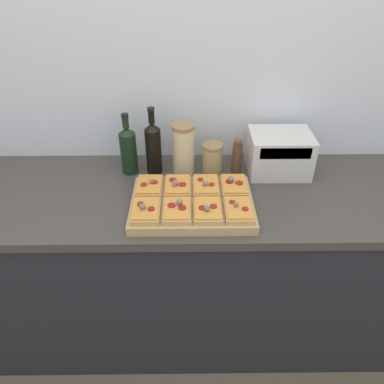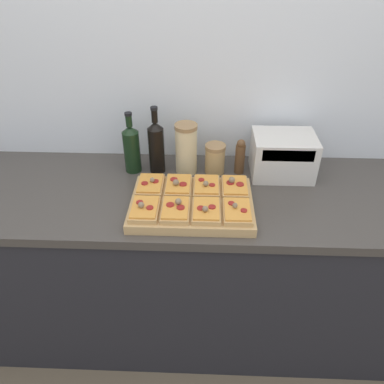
% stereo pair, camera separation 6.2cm
% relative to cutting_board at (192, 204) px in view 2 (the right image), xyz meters
% --- Properties ---
extents(ground_plane, '(12.00, 12.00, 0.00)m').
position_rel_cutting_board_xyz_m(ground_plane, '(0.03, -0.20, -0.93)').
color(ground_plane, brown).
extents(wall_back, '(6.00, 0.06, 2.50)m').
position_rel_cutting_board_xyz_m(wall_back, '(0.03, 0.47, 0.32)').
color(wall_back, silver).
rests_on(wall_back, ground_plane).
extents(kitchen_counter, '(2.63, 0.67, 0.91)m').
position_rel_cutting_board_xyz_m(kitchen_counter, '(0.03, 0.12, -0.47)').
color(kitchen_counter, '#232328').
rests_on(kitchen_counter, ground_plane).
extents(cutting_board, '(0.50, 0.35, 0.04)m').
position_rel_cutting_board_xyz_m(cutting_board, '(0.00, 0.00, 0.00)').
color(cutting_board, tan).
rests_on(cutting_board, kitchen_counter).
extents(pizza_slice_back_left, '(0.11, 0.16, 0.05)m').
position_rel_cutting_board_xyz_m(pizza_slice_back_left, '(-0.18, 0.08, 0.03)').
color(pizza_slice_back_left, tan).
rests_on(pizza_slice_back_left, cutting_board).
extents(pizza_slice_back_midleft, '(0.11, 0.16, 0.05)m').
position_rel_cutting_board_xyz_m(pizza_slice_back_midleft, '(-0.06, 0.08, 0.03)').
color(pizza_slice_back_midleft, tan).
rests_on(pizza_slice_back_midleft, cutting_board).
extents(pizza_slice_back_midright, '(0.11, 0.16, 0.05)m').
position_rel_cutting_board_xyz_m(pizza_slice_back_midright, '(0.06, 0.08, 0.03)').
color(pizza_slice_back_midright, tan).
rests_on(pizza_slice_back_midright, cutting_board).
extents(pizza_slice_back_right, '(0.11, 0.16, 0.05)m').
position_rel_cutting_board_xyz_m(pizza_slice_back_right, '(0.18, 0.08, 0.03)').
color(pizza_slice_back_right, tan).
rests_on(pizza_slice_back_right, cutting_board).
extents(pizza_slice_front_left, '(0.11, 0.16, 0.05)m').
position_rel_cutting_board_xyz_m(pizza_slice_front_left, '(-0.18, -0.08, 0.03)').
color(pizza_slice_front_left, tan).
rests_on(pizza_slice_front_left, cutting_board).
extents(pizza_slice_front_midleft, '(0.11, 0.16, 0.05)m').
position_rel_cutting_board_xyz_m(pizza_slice_front_midleft, '(-0.06, -0.08, 0.03)').
color(pizza_slice_front_midleft, tan).
rests_on(pizza_slice_front_midleft, cutting_board).
extents(pizza_slice_front_midright, '(0.11, 0.16, 0.05)m').
position_rel_cutting_board_xyz_m(pizza_slice_front_midright, '(0.06, -0.08, 0.03)').
color(pizza_slice_front_midright, tan).
rests_on(pizza_slice_front_midright, cutting_board).
extents(pizza_slice_front_right, '(0.11, 0.16, 0.05)m').
position_rel_cutting_board_xyz_m(pizza_slice_front_right, '(0.18, -0.08, 0.03)').
color(pizza_slice_front_right, tan).
rests_on(pizza_slice_front_right, cutting_board).
extents(olive_oil_bottle, '(0.08, 0.08, 0.29)m').
position_rel_cutting_board_xyz_m(olive_oil_bottle, '(-0.29, 0.29, 0.10)').
color(olive_oil_bottle, black).
rests_on(olive_oil_bottle, kitchen_counter).
extents(wine_bottle, '(0.07, 0.07, 0.32)m').
position_rel_cutting_board_xyz_m(wine_bottle, '(-0.17, 0.29, 0.11)').
color(wine_bottle, black).
rests_on(wine_bottle, kitchen_counter).
extents(grain_jar_tall, '(0.10, 0.10, 0.24)m').
position_rel_cutting_board_xyz_m(grain_jar_tall, '(-0.04, 0.29, 0.10)').
color(grain_jar_tall, beige).
rests_on(grain_jar_tall, kitchen_counter).
extents(grain_jar_short, '(0.09, 0.09, 0.14)m').
position_rel_cutting_board_xyz_m(grain_jar_short, '(0.10, 0.29, 0.05)').
color(grain_jar_short, tan).
rests_on(grain_jar_short, kitchen_counter).
extents(pepper_mill, '(0.05, 0.05, 0.17)m').
position_rel_cutting_board_xyz_m(pepper_mill, '(0.21, 0.29, 0.06)').
color(pepper_mill, brown).
rests_on(pepper_mill, kitchen_counter).
extents(toaster_oven, '(0.30, 0.22, 0.19)m').
position_rel_cutting_board_xyz_m(toaster_oven, '(0.41, 0.29, 0.08)').
color(toaster_oven, beige).
rests_on(toaster_oven, kitchen_counter).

